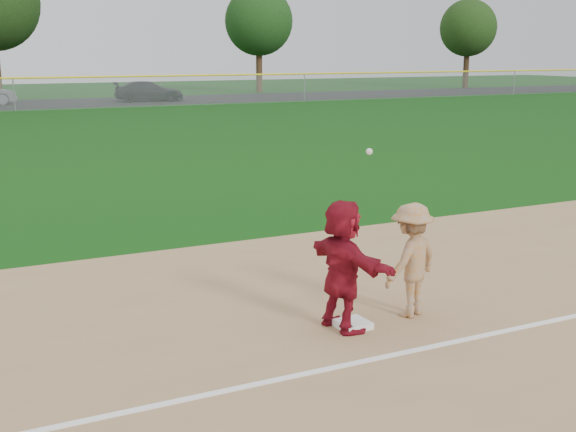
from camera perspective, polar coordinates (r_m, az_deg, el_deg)
name	(u,v)px	position (r m, az deg, el deg)	size (l,w,h in m)	color
ground	(339,338)	(9.42, 4.04, -9.58)	(160.00, 160.00, 0.00)	#0E400C
foul_line	(372,359)	(8.79, 6.68, -11.18)	(60.00, 0.10, 0.01)	white
parking_asphalt	(6,105)	(53.83, -21.37, 8.19)	(120.00, 10.00, 0.01)	black
first_base	(353,324)	(9.70, 5.14, -8.52)	(0.40, 0.40, 0.09)	white
base_runner	(343,265)	(9.39, 4.35, -3.90)	(1.61, 0.51, 1.74)	maroon
car_right	(149,91)	(54.61, -10.95, 9.66)	(2.04, 5.02, 1.46)	black
first_base_play	(411,260)	(10.01, 9.70, -3.45)	(1.40, 0.92, 2.38)	gray
outfield_fence	(13,79)	(47.76, -20.93, 10.09)	(110.00, 0.12, 110.00)	#999EA0
tree_3	(259,21)	(65.90, -2.32, 15.11)	(6.00, 6.00, 9.19)	#3B2515
tree_4	(468,28)	(76.12, 14.05, 14.21)	(5.60, 5.60, 8.67)	#332112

